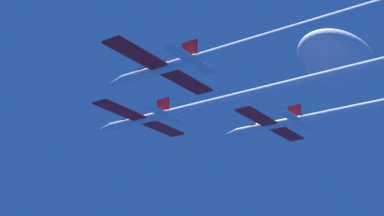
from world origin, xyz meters
TOP-DOWN VIEW (x-y plane):
  - jet_lead at (-0.39, -14.96)m, footprint 20.57×58.08m
  - jet_left_wing at (-14.69, -30.23)m, footprint 20.57×58.10m
  - jet_right_wing at (15.66, -29.66)m, footprint 20.57×55.31m
  - cloud_puffy at (54.65, -15.51)m, footprint 29.72×16.35m

SIDE VIEW (x-z plane):
  - jet_lead at x=-0.39m, z-range -1.41..2.00m
  - jet_left_wing at x=-14.69m, z-range -1.30..2.11m
  - jet_right_wing at x=15.66m, z-range -0.99..2.42m
  - cloud_puffy at x=54.65m, z-range 23.06..33.47m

